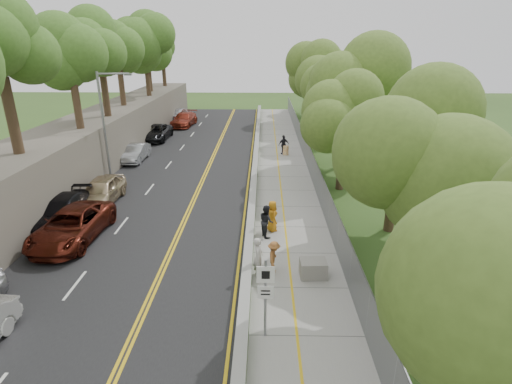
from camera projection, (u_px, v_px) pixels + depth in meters
ground at (241, 288)px, 17.18m from camera, size 140.00×140.00×0.00m
road at (183, 176)px, 31.30m from camera, size 11.20×66.00×0.04m
sidewalk at (284, 177)px, 31.15m from camera, size 4.20×66.00×0.05m
jersey_barrier at (255, 173)px, 31.10m from camera, size 0.42×66.00×0.60m
rock_embankment at (77, 151)px, 30.76m from camera, size 5.00×66.00×4.00m
chainlink_fence at (312, 165)px, 30.77m from camera, size 0.04×66.00×2.00m
trees_embankment at (64, 33)px, 27.74m from camera, size 6.40×66.00×13.00m
trees_fenceside at (348, 85)px, 28.60m from camera, size 7.00×66.00×14.00m
streetlight at (106, 120)px, 28.83m from camera, size 2.52×0.22×8.00m
signpost at (266, 290)px, 13.65m from camera, size 0.62×0.09×3.10m
construction_barrel at (286, 150)px, 36.99m from camera, size 0.52×0.52×0.86m
concrete_block at (313, 268)px, 17.82m from camera, size 1.20×0.92×0.78m
car_2 at (72, 226)px, 20.99m from camera, size 2.99×6.03×1.64m
car_3 at (61, 212)px, 22.76m from camera, size 2.57×5.62×1.59m
car_4 at (102, 191)px, 25.86m from camera, size 2.01×4.93×1.68m
car_5 at (136, 153)px, 35.12m from camera, size 1.57×4.38×1.44m
car_6 at (156, 132)px, 42.59m from camera, size 2.71×5.74×1.59m
car_7 at (184, 119)px, 49.58m from camera, size 2.86×5.89×1.65m
car_8 at (179, 114)px, 53.90m from camera, size 1.98×4.39×1.47m
painter_0 at (272, 216)px, 21.99m from camera, size 0.80×0.99×1.76m
painter_1 at (258, 257)px, 17.76m from camera, size 0.55×0.74×1.83m
painter_2 at (266, 221)px, 21.35m from camera, size 0.94×1.05×1.78m
painter_3 at (274, 257)px, 17.99m from camera, size 0.68×1.05×1.54m
person_far at (284, 145)px, 37.08m from camera, size 1.14×0.80×1.79m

